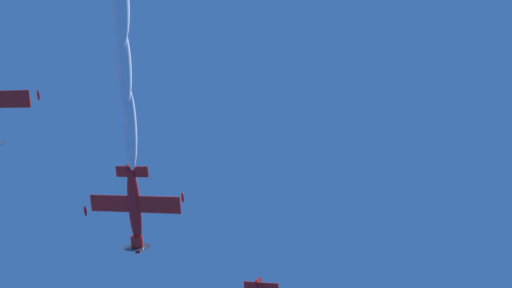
% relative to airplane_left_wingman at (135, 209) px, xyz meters
% --- Properties ---
extents(airplane_left_wingman, '(9.18, 8.80, 4.38)m').
position_rel_airplane_left_wingman_xyz_m(airplane_left_wingman, '(0.00, 0.00, 0.00)').
color(airplane_left_wingman, red).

